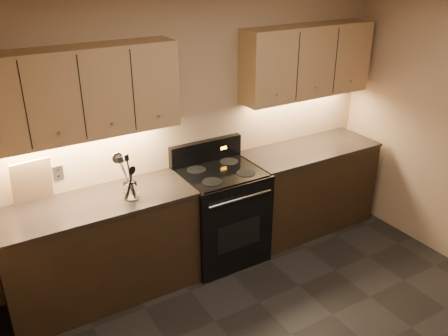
{
  "coord_description": "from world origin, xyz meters",
  "views": [
    {
      "loc": [
        -1.95,
        -1.76,
        2.79
      ],
      "look_at": [
        -0.02,
        1.45,
        1.08
      ],
      "focal_mm": 38.0,
      "sensor_mm": 36.0,
      "label": 1
    }
  ],
  "objects": [
    {
      "name": "outlet_plate",
      "position": [
        -1.3,
        1.99,
        1.12
      ],
      "size": [
        0.08,
        0.01,
        0.12
      ],
      "primitive_type": "cube",
      "color": "#B2B5BA",
      "rests_on": "wall_back"
    },
    {
      "name": "upper_cab_right",
      "position": [
        1.18,
        1.85,
        1.8
      ],
      "size": [
        1.44,
        0.3,
        0.7
      ],
      "primitive_type": "cube",
      "color": "#AF7E57",
      "rests_on": "wall_back"
    },
    {
      "name": "utensil_crock",
      "position": [
        -0.82,
        1.61,
        1.0
      ],
      "size": [
        0.13,
        0.13,
        0.15
      ],
      "color": "white",
      "rests_on": "counter_left"
    },
    {
      "name": "counter_right",
      "position": [
        1.18,
        1.7,
        0.47
      ],
      "size": [
        1.46,
        0.62,
        0.93
      ],
      "color": "black",
      "rests_on": "ground"
    },
    {
      "name": "counter_left",
      "position": [
        -1.1,
        1.7,
        0.47
      ],
      "size": [
        1.62,
        0.62,
        0.93
      ],
      "color": "black",
      "rests_on": "ground"
    },
    {
      "name": "upper_cab_left",
      "position": [
        -1.1,
        1.85,
        1.8
      ],
      "size": [
        1.6,
        0.3,
        0.7
      ],
      "primitive_type": "cube",
      "color": "#AF7E57",
      "rests_on": "wall_back"
    },
    {
      "name": "stove",
      "position": [
        0.08,
        1.68,
        0.48
      ],
      "size": [
        0.76,
        0.68,
        1.14
      ],
      "color": "black",
      "rests_on": "ground"
    },
    {
      "name": "black_spoon",
      "position": [
        -0.84,
        1.64,
        1.1
      ],
      "size": [
        0.08,
        0.15,
        0.31
      ],
      "primitive_type": null,
      "rotation": [
        0.32,
        0.07,
        0.05
      ],
      "color": "black",
      "rests_on": "utensil_crock"
    },
    {
      "name": "black_turner",
      "position": [
        -0.81,
        1.58,
        1.14
      ],
      "size": [
        0.13,
        0.15,
        0.39
      ],
      "primitive_type": null,
      "rotation": [
        -0.12,
        -0.0,
        0.41
      ],
      "color": "black",
      "rests_on": "utensil_crock"
    },
    {
      "name": "steel_spatula",
      "position": [
        -0.8,
        1.62,
        1.14
      ],
      "size": [
        0.19,
        0.13,
        0.41
      ],
      "primitive_type": null,
      "rotation": [
        0.13,
        -0.21,
        -0.29
      ],
      "color": "silver",
      "rests_on": "utensil_crock"
    },
    {
      "name": "steel_skimmer",
      "position": [
        -0.79,
        1.61,
        1.15
      ],
      "size": [
        0.22,
        0.11,
        0.42
      ],
      "primitive_type": null,
      "rotation": [
        -0.06,
        -0.31,
        0.14
      ],
      "color": "silver",
      "rests_on": "utensil_crock"
    },
    {
      "name": "cutting_board",
      "position": [
        -1.52,
        1.94,
        1.12
      ],
      "size": [
        0.32,
        0.15,
        0.39
      ],
      "primitive_type": "cube",
      "rotation": [
        0.26,
        0.0,
        0.09
      ],
      "color": "tan",
      "rests_on": "counter_left"
    },
    {
      "name": "wall_back",
      "position": [
        0.0,
        2.0,
        1.3
      ],
      "size": [
        4.0,
        0.04,
        2.6
      ],
      "primitive_type": "cube",
      "color": "tan",
      "rests_on": "ground"
    }
  ]
}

